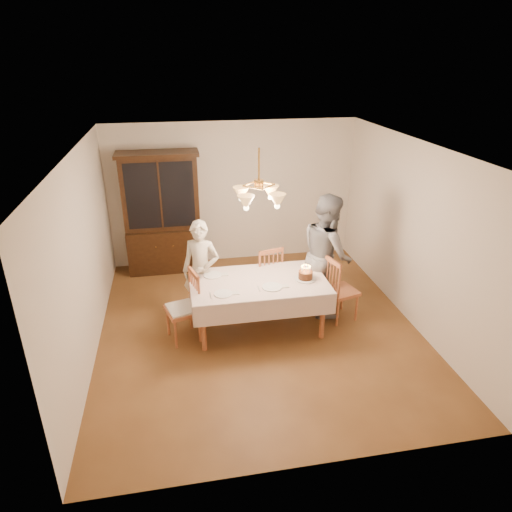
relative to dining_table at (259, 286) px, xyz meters
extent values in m
plane|color=brown|center=(0.00, 0.00, -0.68)|extent=(5.00, 5.00, 0.00)
plane|color=white|center=(0.00, 0.00, 1.92)|extent=(5.00, 5.00, 0.00)
plane|color=beige|center=(0.00, 2.50, 0.62)|extent=(4.50, 0.00, 4.50)
plane|color=beige|center=(0.00, -2.50, 0.62)|extent=(4.50, 0.00, 4.50)
plane|color=beige|center=(-2.25, 0.00, 0.62)|extent=(0.00, 5.00, 5.00)
plane|color=beige|center=(2.25, 0.00, 0.62)|extent=(0.00, 5.00, 5.00)
cube|color=#984D2C|center=(0.00, 0.00, 0.05)|extent=(1.80, 1.00, 0.04)
cube|color=silver|center=(0.00, 0.00, 0.07)|extent=(1.90, 1.10, 0.01)
cylinder|color=#984D2C|center=(-0.82, -0.42, -0.33)|extent=(0.07, 0.07, 0.71)
cylinder|color=#984D2C|center=(0.82, -0.42, -0.33)|extent=(0.07, 0.07, 0.71)
cylinder|color=#984D2C|center=(-0.82, 0.42, -0.33)|extent=(0.07, 0.07, 0.71)
cylinder|color=#984D2C|center=(0.82, 0.42, -0.33)|extent=(0.07, 0.07, 0.71)
cube|color=black|center=(-1.31, 2.23, -0.28)|extent=(1.30, 0.50, 0.80)
cube|color=black|center=(-1.31, 2.28, 0.77)|extent=(1.30, 0.40, 1.30)
cube|color=black|center=(-1.31, 2.08, 0.77)|extent=(1.14, 0.01, 1.14)
cube|color=black|center=(-1.31, 2.23, 1.45)|extent=(1.38, 0.54, 0.06)
cube|color=#984D2C|center=(0.24, 0.69, -0.23)|extent=(0.53, 0.52, 0.05)
cube|color=#984D2C|center=(0.29, 0.50, 0.29)|extent=(0.40, 0.14, 0.06)
cylinder|color=#984D2C|center=(0.37, 0.90, -0.47)|extent=(0.04, 0.04, 0.43)
cylinder|color=#984D2C|center=(0.02, 0.80, -0.47)|extent=(0.04, 0.04, 0.43)
cylinder|color=#984D2C|center=(0.46, 0.57, -0.47)|extent=(0.04, 0.04, 0.43)
cylinder|color=#984D2C|center=(0.11, 0.47, -0.47)|extent=(0.04, 0.04, 0.43)
cube|color=#984D2C|center=(-1.08, -0.09, -0.23)|extent=(0.53, 0.54, 0.05)
cube|color=#984D2C|center=(-0.89, -0.03, 0.29)|extent=(0.14, 0.39, 0.06)
cylinder|color=#984D2C|center=(-1.29, 0.04, -0.47)|extent=(0.04, 0.04, 0.43)
cylinder|color=#984D2C|center=(-1.19, -0.31, -0.47)|extent=(0.04, 0.04, 0.43)
cylinder|color=#984D2C|center=(-0.96, 0.13, -0.47)|extent=(0.04, 0.04, 0.43)
cylinder|color=#984D2C|center=(-0.86, -0.21, -0.47)|extent=(0.04, 0.04, 0.43)
cube|color=beige|center=(-1.08, -0.09, -0.20)|extent=(0.48, 0.49, 0.03)
cube|color=#984D2C|center=(1.25, 0.04, -0.23)|extent=(0.52, 0.54, 0.05)
cube|color=#984D2C|center=(1.07, -0.01, 0.29)|extent=(0.14, 0.39, 0.06)
cylinder|color=#984D2C|center=(1.46, -0.09, -0.47)|extent=(0.04, 0.04, 0.43)
cylinder|color=#984D2C|center=(1.36, 0.26, -0.47)|extent=(0.04, 0.04, 0.43)
cylinder|color=#984D2C|center=(1.13, -0.18, -0.47)|extent=(0.04, 0.04, 0.43)
cylinder|color=#984D2C|center=(1.04, 0.17, -0.47)|extent=(0.04, 0.04, 0.43)
imported|color=beige|center=(-0.77, 0.44, 0.08)|extent=(0.65, 0.55, 1.53)
imported|color=slate|center=(1.11, 0.37, 0.24)|extent=(0.71, 0.91, 1.84)
cylinder|color=white|center=(0.66, -0.07, 0.08)|extent=(0.30, 0.30, 0.01)
cylinder|color=#3A1C0D|center=(0.66, -0.07, 0.14)|extent=(0.20, 0.20, 0.11)
cylinder|color=#598CD8|center=(0.72, -0.07, 0.23)|extent=(0.01, 0.01, 0.07)
sphere|color=#FFB23F|center=(0.72, -0.07, 0.27)|extent=(0.01, 0.01, 0.01)
cylinder|color=pink|center=(0.71, -0.05, 0.23)|extent=(0.01, 0.01, 0.07)
sphere|color=#FFB23F|center=(0.71, -0.05, 0.27)|extent=(0.01, 0.01, 0.01)
cylinder|color=#EACC66|center=(0.70, -0.03, 0.23)|extent=(0.01, 0.01, 0.07)
sphere|color=#FFB23F|center=(0.70, -0.03, 0.27)|extent=(0.01, 0.01, 0.01)
cylinder|color=#598CD8|center=(0.68, -0.02, 0.23)|extent=(0.01, 0.01, 0.07)
sphere|color=#FFB23F|center=(0.68, -0.02, 0.27)|extent=(0.01, 0.01, 0.01)
cylinder|color=pink|center=(0.66, -0.01, 0.23)|extent=(0.01, 0.01, 0.07)
sphere|color=#FFB23F|center=(0.66, -0.01, 0.27)|extent=(0.01, 0.01, 0.01)
cylinder|color=#EACC66|center=(0.64, -0.01, 0.23)|extent=(0.01, 0.01, 0.07)
sphere|color=#FFB23F|center=(0.64, -0.01, 0.27)|extent=(0.01, 0.01, 0.01)
cylinder|color=#598CD8|center=(0.62, -0.02, 0.23)|extent=(0.01, 0.01, 0.07)
sphere|color=#FFB23F|center=(0.62, -0.02, 0.27)|extent=(0.01, 0.01, 0.01)
cylinder|color=pink|center=(0.61, -0.04, 0.23)|extent=(0.01, 0.01, 0.07)
sphere|color=#FFB23F|center=(0.61, -0.04, 0.27)|extent=(0.01, 0.01, 0.01)
cylinder|color=#EACC66|center=(0.60, -0.06, 0.23)|extent=(0.01, 0.01, 0.07)
sphere|color=#FFB23F|center=(0.60, -0.06, 0.27)|extent=(0.01, 0.01, 0.01)
cylinder|color=#598CD8|center=(0.60, -0.08, 0.23)|extent=(0.01, 0.01, 0.07)
sphere|color=#FFB23F|center=(0.60, -0.08, 0.27)|extent=(0.01, 0.01, 0.01)
cylinder|color=pink|center=(0.61, -0.10, 0.23)|extent=(0.01, 0.01, 0.07)
sphere|color=#FFB23F|center=(0.61, -0.10, 0.27)|extent=(0.01, 0.01, 0.01)
cylinder|color=#EACC66|center=(0.62, -0.12, 0.23)|extent=(0.01, 0.01, 0.07)
sphere|color=#FFB23F|center=(0.62, -0.12, 0.27)|extent=(0.01, 0.01, 0.01)
cylinder|color=#598CD8|center=(0.64, -0.13, 0.23)|extent=(0.01, 0.01, 0.07)
sphere|color=#FFB23F|center=(0.64, -0.13, 0.27)|extent=(0.01, 0.01, 0.01)
cylinder|color=pink|center=(0.66, -0.13, 0.23)|extent=(0.01, 0.01, 0.07)
sphere|color=#FFB23F|center=(0.66, -0.13, 0.27)|extent=(0.01, 0.01, 0.01)
cylinder|color=#EACC66|center=(0.68, -0.12, 0.23)|extent=(0.01, 0.01, 0.07)
sphere|color=#FFB23F|center=(0.68, -0.12, 0.27)|extent=(0.01, 0.01, 0.01)
cylinder|color=#598CD8|center=(0.70, -0.11, 0.23)|extent=(0.01, 0.01, 0.07)
sphere|color=#FFB23F|center=(0.70, -0.11, 0.27)|extent=(0.01, 0.01, 0.01)
cylinder|color=pink|center=(0.71, -0.09, 0.23)|extent=(0.01, 0.01, 0.07)
sphere|color=#FFB23F|center=(0.71, -0.09, 0.27)|extent=(0.01, 0.01, 0.01)
cylinder|color=white|center=(-0.53, -0.30, 0.08)|extent=(0.24, 0.24, 0.02)
cube|color=silver|center=(-0.70, -0.30, 0.08)|extent=(0.01, 0.16, 0.01)
cube|color=beige|center=(-0.37, -0.30, 0.08)|extent=(0.10, 0.10, 0.01)
cylinder|color=white|center=(0.14, -0.23, 0.08)|extent=(0.27, 0.27, 0.02)
cube|color=silver|center=(-0.04, -0.23, 0.08)|extent=(0.01, 0.16, 0.01)
cube|color=beige|center=(0.32, -0.23, 0.08)|extent=(0.10, 0.10, 0.01)
cylinder|color=white|center=(-0.62, 0.28, 0.08)|extent=(0.26, 0.26, 0.02)
cube|color=silver|center=(-0.79, 0.28, 0.08)|extent=(0.01, 0.16, 0.01)
cube|color=beige|center=(-0.44, 0.28, 0.08)|extent=(0.10, 0.10, 0.01)
cylinder|color=#BF8C3F|center=(0.00, 0.00, 1.72)|extent=(0.02, 0.02, 0.40)
cylinder|color=#BF8C3F|center=(0.00, 0.00, 1.47)|extent=(0.12, 0.12, 0.10)
cone|color=#D8994C|center=(0.20, 0.20, 1.29)|extent=(0.22, 0.22, 0.18)
sphere|color=#FFD899|center=(0.20, 0.20, 1.22)|extent=(0.07, 0.07, 0.07)
cone|color=#D8994C|center=(-0.20, 0.20, 1.29)|extent=(0.22, 0.22, 0.18)
sphere|color=#FFD899|center=(-0.20, 0.20, 1.22)|extent=(0.07, 0.07, 0.07)
cone|color=#D8994C|center=(-0.20, -0.20, 1.29)|extent=(0.22, 0.22, 0.18)
sphere|color=#FFD899|center=(-0.20, -0.20, 1.22)|extent=(0.07, 0.07, 0.07)
cone|color=#D8994C|center=(0.20, -0.20, 1.29)|extent=(0.22, 0.22, 0.18)
sphere|color=#FFD899|center=(0.20, -0.20, 1.22)|extent=(0.07, 0.07, 0.07)
camera|label=1|loc=(-1.06, -5.56, 3.00)|focal=32.00mm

